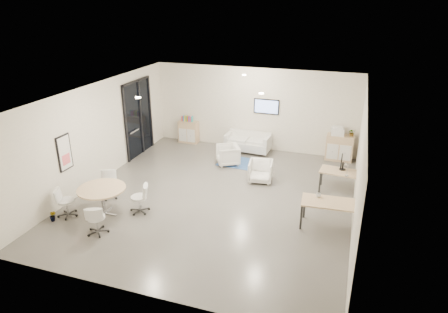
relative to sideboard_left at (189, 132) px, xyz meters
name	(u,v)px	position (x,y,z in m)	size (l,w,h in m)	color
room_shell	(215,148)	(2.70, -4.27, 1.15)	(9.60, 10.60, 4.80)	#57534F
glass_door	(138,116)	(-1.25, -1.76, 1.05)	(0.09, 1.90, 2.85)	black
artwork	(65,153)	(-1.27, -5.87, 1.10)	(0.05, 0.54, 1.04)	black
wall_tv	(266,107)	(3.20, 0.20, 1.30)	(0.98, 0.06, 0.58)	black
ceiling_spots	(218,88)	(2.50, -3.43, 2.73)	(3.14, 4.14, 0.03)	#FFEAC6
sideboard_left	(189,132)	(0.00, 0.00, 0.00)	(0.80, 0.42, 0.90)	tan
sideboard_right	(339,148)	(6.05, -0.03, 0.03)	(0.97, 0.47, 0.97)	tan
books	(187,119)	(-0.04, 0.00, 0.56)	(0.47, 0.14, 0.22)	red
printer	(338,131)	(5.92, -0.02, 0.67)	(0.49, 0.42, 0.32)	white
loveseat	(248,143)	(2.62, -0.20, -0.10)	(1.74, 0.93, 0.64)	silver
blue_rug	(242,163)	(2.73, -1.47, -0.44)	(1.64, 1.10, 0.01)	#324F99
armchair_left	(228,154)	(2.26, -1.70, -0.06)	(0.76, 0.71, 0.78)	silver
armchair_right	(261,170)	(3.73, -2.73, -0.06)	(0.75, 0.70, 0.77)	silver
desk_rear	(342,173)	(6.27, -2.67, 0.16)	(1.37, 0.78, 0.68)	tan
desk_front	(330,205)	(6.10, -4.93, 0.23)	(1.50, 0.82, 0.76)	tan
monitor	(342,162)	(6.23, -2.52, 0.47)	(0.20, 0.50, 0.44)	black
round_table	(102,191)	(0.08, -6.20, 0.27)	(1.31, 1.31, 0.80)	tan
meeting_chairs	(103,201)	(0.08, -6.20, -0.04)	(2.56, 2.56, 0.82)	white
plant_cabinet	(352,133)	(6.42, -0.01, 0.63)	(0.25, 0.28, 0.22)	#3F7F3F
plant_floor	(53,219)	(-1.00, -6.98, -0.38)	(0.18, 0.32, 0.14)	#3F7F3F
cup	(318,195)	(5.77, -4.76, 0.37)	(0.13, 0.10, 0.13)	white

